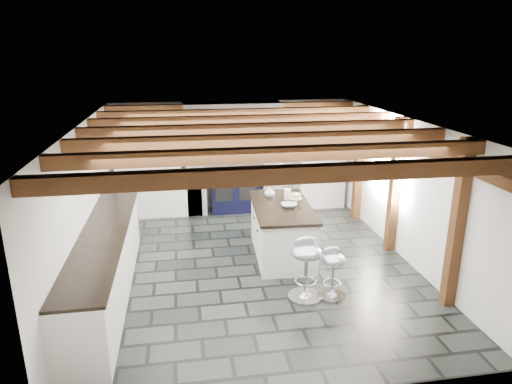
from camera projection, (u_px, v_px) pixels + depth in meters
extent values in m
plane|color=black|center=(254.00, 264.00, 7.39)|extent=(6.00, 6.00, 0.00)
plane|color=silver|center=(232.00, 155.00, 9.87)|extent=(5.00, 0.00, 5.00)
plane|color=silver|center=(85.00, 206.00, 6.66)|extent=(0.00, 6.00, 6.00)
plane|color=silver|center=(405.00, 189.00, 7.44)|extent=(0.00, 6.00, 6.00)
plane|color=white|center=(254.00, 123.00, 6.70)|extent=(6.00, 6.00, 0.00)
cube|color=silver|center=(196.00, 169.00, 9.52)|extent=(0.40, 0.60, 1.90)
cube|color=silver|center=(271.00, 165.00, 9.77)|extent=(0.40, 0.60, 1.90)
cube|color=brown|center=(233.00, 118.00, 9.34)|extent=(2.10, 0.65, 0.18)
cube|color=silver|center=(233.00, 110.00, 9.29)|extent=(2.00, 0.60, 0.31)
cube|color=black|center=(235.00, 117.00, 9.02)|extent=(1.00, 0.03, 0.22)
cube|color=silver|center=(235.00, 117.00, 9.00)|extent=(0.90, 0.01, 0.14)
cube|color=white|center=(149.00, 168.00, 9.36)|extent=(1.30, 0.58, 2.00)
cube|color=white|center=(320.00, 161.00, 9.93)|extent=(1.00, 0.58, 2.00)
cube|color=white|center=(105.00, 266.00, 6.35)|extent=(0.60, 3.80, 0.88)
cube|color=black|center=(102.00, 236.00, 6.21)|extent=(0.64, 3.80, 0.04)
cube|color=white|center=(185.00, 192.00, 9.64)|extent=(0.70, 0.60, 0.88)
cube|color=black|center=(184.00, 171.00, 9.50)|extent=(0.74, 0.64, 0.04)
cube|color=brown|center=(405.00, 141.00, 7.19)|extent=(0.15, 5.80, 0.14)
plane|color=white|center=(390.00, 157.00, 7.88)|extent=(0.00, 0.90, 0.90)
cube|color=brown|center=(298.00, 174.00, 4.28)|extent=(5.00, 0.16, 0.16)
cube|color=brown|center=(278.00, 154.00, 5.10)|extent=(5.00, 0.16, 0.16)
cube|color=brown|center=(264.00, 140.00, 5.91)|extent=(5.00, 0.16, 0.16)
cube|color=brown|center=(254.00, 129.00, 6.73)|extent=(5.00, 0.16, 0.16)
cube|color=brown|center=(245.00, 120.00, 7.55)|extent=(5.00, 0.16, 0.16)
cube|color=brown|center=(239.00, 113.00, 8.36)|extent=(5.00, 0.16, 0.16)
cube|color=brown|center=(233.00, 108.00, 9.18)|extent=(5.00, 0.16, 0.16)
cube|color=brown|center=(457.00, 225.00, 5.92)|extent=(0.15, 0.15, 2.30)
cube|color=brown|center=(395.00, 186.00, 7.61)|extent=(0.15, 0.15, 2.30)
cube|color=brown|center=(359.00, 163.00, 9.12)|extent=(0.15, 0.15, 2.30)
cylinder|color=black|center=(284.00, 147.00, 6.84)|extent=(0.01, 0.01, 0.56)
cylinder|color=white|center=(283.00, 168.00, 6.94)|extent=(0.09, 0.09, 0.22)
cylinder|color=black|center=(283.00, 143.00, 7.13)|extent=(0.01, 0.01, 0.56)
cylinder|color=white|center=(282.00, 164.00, 7.23)|extent=(0.09, 0.09, 0.22)
cylinder|color=black|center=(282.00, 139.00, 7.42)|extent=(0.01, 0.01, 0.56)
cylinder|color=white|center=(281.00, 159.00, 7.52)|extent=(0.09, 0.09, 0.22)
cube|color=black|center=(234.00, 190.00, 9.78)|extent=(1.00, 0.60, 0.90)
ellipsoid|color=silver|center=(222.00, 169.00, 9.60)|extent=(0.28, 0.28, 0.11)
ellipsoid|color=silver|center=(245.00, 168.00, 9.67)|extent=(0.28, 0.28, 0.11)
cylinder|color=silver|center=(236.00, 177.00, 9.37)|extent=(0.95, 0.03, 0.03)
cube|color=black|center=(224.00, 195.00, 9.46)|extent=(0.35, 0.02, 0.30)
cube|color=black|center=(248.00, 193.00, 9.54)|extent=(0.35, 0.02, 0.30)
cube|color=white|center=(282.00, 232.00, 7.62)|extent=(0.95, 1.75, 0.83)
cube|color=black|center=(282.00, 207.00, 7.49)|extent=(1.03, 1.83, 0.05)
imported|color=white|center=(270.00, 192.00, 7.89)|extent=(0.18, 0.18, 0.18)
ellipsoid|color=#BE721A|center=(270.00, 184.00, 7.85)|extent=(0.19, 0.19, 0.11)
cylinder|color=white|center=(287.00, 194.00, 7.79)|extent=(0.11, 0.11, 0.17)
imported|color=white|center=(289.00, 205.00, 7.40)|extent=(0.26, 0.26, 0.06)
cylinder|color=white|center=(296.00, 201.00, 7.54)|extent=(0.05, 0.05, 0.09)
cylinder|color=white|center=(296.00, 198.00, 7.52)|extent=(0.21, 0.21, 0.01)
cylinder|color=beige|center=(296.00, 196.00, 7.51)|extent=(0.16, 0.16, 0.07)
cylinder|color=silver|center=(331.00, 295.00, 6.43)|extent=(0.39, 0.39, 0.03)
cone|color=silver|center=(331.00, 293.00, 6.42)|extent=(0.18, 0.18, 0.07)
cylinder|color=silver|center=(332.00, 278.00, 6.34)|extent=(0.04, 0.04, 0.49)
torus|color=silver|center=(332.00, 283.00, 6.37)|extent=(0.25, 0.25, 0.02)
ellipsoid|color=#9699A4|center=(333.00, 260.00, 6.26)|extent=(0.37, 0.37, 0.16)
ellipsoid|color=#9699A4|center=(331.00, 251.00, 6.32)|extent=(0.25, 0.11, 0.14)
cylinder|color=silver|center=(305.00, 296.00, 6.39)|extent=(0.48, 0.48, 0.03)
cone|color=silver|center=(305.00, 293.00, 6.38)|extent=(0.22, 0.22, 0.09)
cylinder|color=silver|center=(306.00, 275.00, 6.29)|extent=(0.05, 0.05, 0.60)
torus|color=silver|center=(306.00, 281.00, 6.32)|extent=(0.30, 0.30, 0.02)
ellipsoid|color=#9699A4|center=(307.00, 252.00, 6.19)|extent=(0.47, 0.47, 0.19)
ellipsoid|color=#9699A4|center=(304.00, 242.00, 6.26)|extent=(0.31, 0.15, 0.17)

